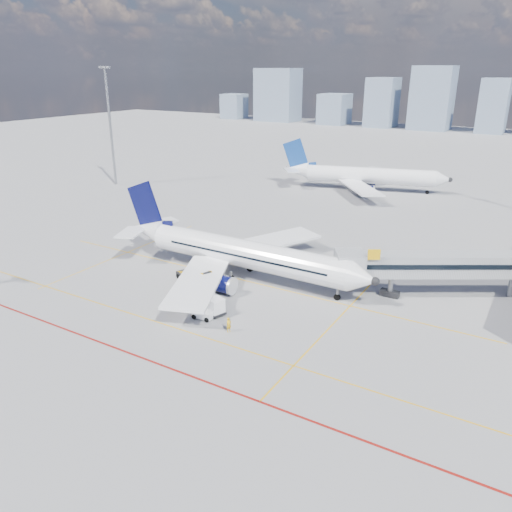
# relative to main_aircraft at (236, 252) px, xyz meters

# --- Properties ---
(ground) EXTENTS (420.00, 420.00, 0.00)m
(ground) POSITION_rel_main_aircraft_xyz_m (1.63, -8.73, -3.22)
(ground) COLOR gray
(ground) RESTS_ON ground
(apron_markings) EXTENTS (90.00, 35.12, 0.01)m
(apron_markings) POSITION_rel_main_aircraft_xyz_m (1.05, -12.64, -3.22)
(apron_markings) COLOR #E1A20B
(apron_markings) RESTS_ON ground
(jet_bridge) EXTENTS (23.55, 15.78, 6.30)m
(jet_bridge) POSITION_rel_main_aircraft_xyz_m (25.14, 8.18, 0.52)
(jet_bridge) COLOR #9B9EA4
(jet_bridge) RESTS_ON ground
(floodlight_mast_nw) EXTENTS (3.20, 0.61, 25.45)m
(floodlight_mast_nw) POSITION_rel_main_aircraft_xyz_m (-53.37, 31.27, 10.36)
(floodlight_mast_nw) COLOR gray
(floodlight_mast_nw) RESTS_ON ground
(distant_skyline) EXTENTS (253.42, 14.93, 26.20)m
(distant_skyline) POSITION_rel_main_aircraft_xyz_m (1.83, 181.27, 7.43)
(distant_skyline) COLOR gray
(distant_skyline) RESTS_ON ground
(main_aircraft) EXTENTS (36.52, 31.83, 10.77)m
(main_aircraft) POSITION_rel_main_aircraft_xyz_m (0.00, 0.00, 0.00)
(main_aircraft) COLOR white
(main_aircraft) RESTS_ON ground
(second_aircraft) EXTENTS (35.51, 30.42, 10.71)m
(second_aircraft) POSITION_rel_main_aircraft_xyz_m (-2.83, 54.60, 0.00)
(second_aircraft) COLOR white
(second_aircraft) RESTS_ON ground
(baggage_tug) EXTENTS (2.25, 1.47, 1.50)m
(baggage_tug) POSITION_rel_main_aircraft_xyz_m (3.16, -11.60, -2.51)
(baggage_tug) COLOR white
(baggage_tug) RESTS_ON ground
(cargo_dolly) EXTENTS (3.92, 2.67, 1.97)m
(cargo_dolly) POSITION_rel_main_aircraft_xyz_m (3.14, -10.00, -2.14)
(cargo_dolly) COLOR black
(cargo_dolly) RESTS_ON ground
(belt_loader) EXTENTS (6.51, 3.77, 2.66)m
(belt_loader) POSITION_rel_main_aircraft_xyz_m (-3.77, -4.58, -2.54)
(belt_loader) COLOR black
(belt_loader) RESTS_ON ground
(ramp_worker) EXTENTS (0.54, 0.66, 1.57)m
(ramp_worker) POSITION_rel_main_aircraft_xyz_m (7.21, -12.55, -2.44)
(ramp_worker) COLOR gold
(ramp_worker) RESTS_ON ground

